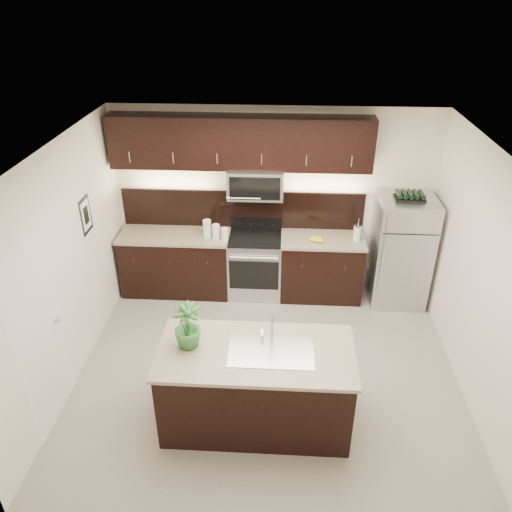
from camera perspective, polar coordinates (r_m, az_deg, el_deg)
The scene contains 12 objects.
ground at distance 6.21m, azimuth 1.29°, elevation -12.81°, with size 4.50×4.50×0.00m, color gray.
room_walls at distance 5.19m, azimuth 0.26°, elevation 0.91°, with size 4.52×4.02×2.71m.
counter_run at distance 7.32m, azimuth -1.70°, elevation -0.96°, with size 3.51×0.65×0.94m.
upper_fixtures at distance 6.76m, azimuth -1.58°, elevation 11.95°, with size 3.49×0.40×1.66m.
island at distance 5.32m, azimuth 0.00°, elevation -14.67°, with size 1.96×0.96×0.94m.
sink_faucet at distance 5.00m, azimuth 1.76°, elevation -10.67°, with size 0.84×0.50×0.28m.
refrigerator at distance 7.27m, azimuth 16.21°, elevation 0.50°, with size 0.77×0.69×1.59m, color #B2B2B7.
wine_rack at distance 6.92m, azimuth 17.18°, elevation 6.58°, with size 0.39×0.24×0.10m.
plant at distance 4.97m, azimuth -7.86°, elevation -7.94°, with size 0.27×0.27×0.48m, color #2A6126.
canisters at distance 7.01m, azimuth -4.84°, elevation 2.89°, with size 0.36×0.20×0.25m.
french_press at distance 7.04m, azimuth 11.50°, elevation 2.61°, with size 0.12×0.12×0.33m.
bananas at distance 6.99m, azimuth 6.57°, elevation 2.01°, with size 0.21×0.16×0.06m, color gold.
Camera 1 is at (0.14, -4.59, 4.18)m, focal length 35.00 mm.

